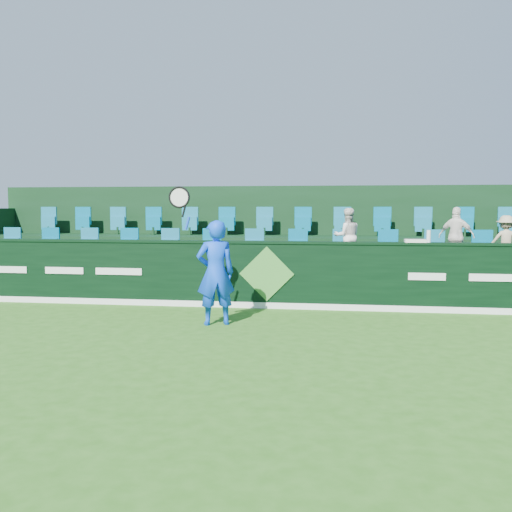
% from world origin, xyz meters
% --- Properties ---
extents(ground, '(60.00, 60.00, 0.00)m').
position_xyz_m(ground, '(0.00, 0.00, 0.00)').
color(ground, '#2A6217').
rests_on(ground, ground).
extents(sponsor_hoarding, '(16.00, 0.25, 1.35)m').
position_xyz_m(sponsor_hoarding, '(0.00, 4.00, 0.67)').
color(sponsor_hoarding, black).
rests_on(sponsor_hoarding, ground).
extents(stand_tier_front, '(16.00, 2.00, 0.80)m').
position_xyz_m(stand_tier_front, '(0.00, 5.10, 0.40)').
color(stand_tier_front, black).
rests_on(stand_tier_front, ground).
extents(stand_tier_back, '(16.00, 1.80, 1.30)m').
position_xyz_m(stand_tier_back, '(0.00, 7.00, 0.65)').
color(stand_tier_back, black).
rests_on(stand_tier_back, ground).
extents(stand_rear, '(16.00, 4.10, 2.60)m').
position_xyz_m(stand_rear, '(0.00, 7.44, 1.22)').
color(stand_rear, black).
rests_on(stand_rear, ground).
extents(seat_row_front, '(13.50, 0.50, 0.60)m').
position_xyz_m(seat_row_front, '(0.00, 5.50, 1.10)').
color(seat_row_front, '#156A88').
rests_on(seat_row_front, stand_tier_front).
extents(seat_row_back, '(13.50, 0.50, 0.60)m').
position_xyz_m(seat_row_back, '(0.00, 7.30, 1.60)').
color(seat_row_back, '#156A88').
rests_on(seat_row_back, stand_tier_back).
extents(tennis_player, '(1.22, 0.64, 2.43)m').
position_xyz_m(tennis_player, '(-0.68, 2.21, 0.92)').
color(tennis_player, blue).
rests_on(tennis_player, ground).
extents(spectator_left, '(0.67, 0.57, 1.21)m').
position_xyz_m(spectator_left, '(1.60, 5.12, 1.41)').
color(spectator_left, white).
rests_on(spectator_left, stand_tier_front).
extents(spectator_middle, '(0.78, 0.54, 1.24)m').
position_xyz_m(spectator_middle, '(3.87, 5.12, 1.42)').
color(spectator_middle, white).
rests_on(spectator_middle, stand_tier_front).
extents(spectator_right, '(0.71, 0.45, 1.06)m').
position_xyz_m(spectator_right, '(4.85, 5.12, 1.33)').
color(spectator_right, tan).
rests_on(spectator_right, stand_tier_front).
extents(towel, '(0.40, 0.26, 0.06)m').
position_xyz_m(towel, '(2.88, 4.00, 1.38)').
color(towel, silver).
rests_on(towel, sponsor_hoarding).
extents(drinks_bottle, '(0.08, 0.08, 0.24)m').
position_xyz_m(drinks_bottle, '(3.13, 4.00, 1.47)').
color(drinks_bottle, white).
rests_on(drinks_bottle, sponsor_hoarding).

